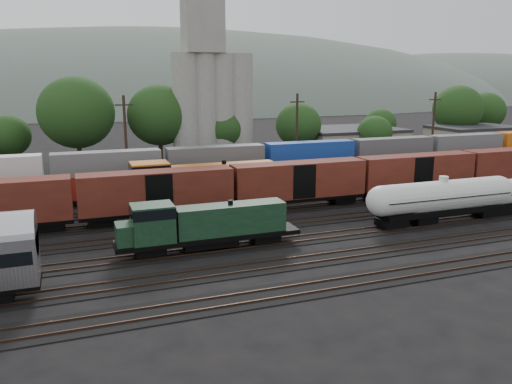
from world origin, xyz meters
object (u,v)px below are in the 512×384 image
object	(u,v)px
green_locomotive	(199,225)
orange_locomotive	(195,182)
grain_silo	(212,96)
tank_car_a	(442,197)

from	to	relation	value
green_locomotive	orange_locomotive	bearing A→B (deg)	77.78
grain_silo	green_locomotive	bearing A→B (deg)	-106.87
green_locomotive	tank_car_a	world-z (taller)	tank_car_a
tank_car_a	orange_locomotive	xyz separation A→B (m)	(-21.24, 15.00, 0.17)
orange_locomotive	grain_silo	distance (m)	28.84
green_locomotive	grain_silo	world-z (taller)	grain_silo
tank_car_a	orange_locomotive	distance (m)	26.00
orange_locomotive	tank_car_a	bearing A→B (deg)	-35.23
green_locomotive	grain_silo	size ratio (longest dim) A/B	0.53
grain_silo	orange_locomotive	bearing A→B (deg)	-109.46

